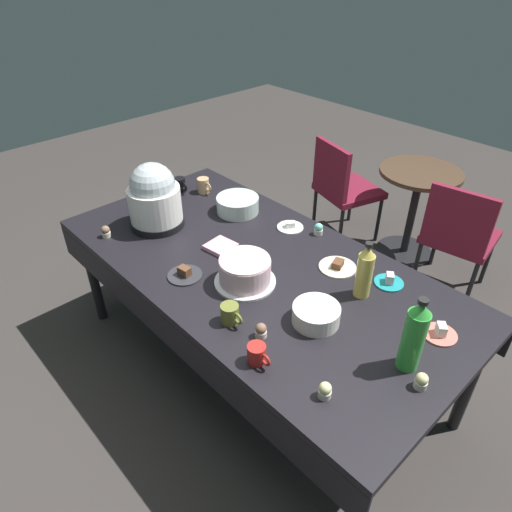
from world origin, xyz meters
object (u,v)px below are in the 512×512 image
cupcake_mint (318,229)px  dessert_plate_coral (440,333)px  dessert_plate_cream (338,266)px  potluck_table (256,274)px  glass_salad_bowl (238,204)px  cupcake_cocoa (261,331)px  cupcake_berry (325,390)px  soda_bottle_ginger_ale (365,271)px  soda_bottle_lime_soda (414,336)px  coffee_mug_tan (204,185)px  coffee_mug_black (180,185)px  coffee_mug_red (257,354)px  frosted_layer_cake (245,272)px  dessert_plate_teal (389,281)px  maroon_chair_left (342,185)px  coffee_mug_olive (230,314)px  cupcake_rose (106,232)px  maroon_chair_right (459,233)px  round_cafe_table (416,198)px  cupcake_lemon (421,381)px  slow_cooker (154,198)px  dessert_plate_white (290,227)px  dessert_plate_charcoal (185,274)px  ceramic_snack_bowl (316,314)px

cupcake_mint → dessert_plate_coral: bearing=-15.3°
dessert_plate_cream → dessert_plate_coral: 0.60m
potluck_table → dessert_plate_coral: (0.90, 0.21, 0.08)m
glass_salad_bowl → cupcake_cocoa: (0.86, -0.63, -0.02)m
cupcake_berry → soda_bottle_ginger_ale: (-0.26, 0.57, 0.10)m
soda_bottle_lime_soda → coffee_mug_tan: soda_bottle_lime_soda is taller
soda_bottle_lime_soda → potluck_table: bearing=177.9°
coffee_mug_black → coffee_mug_red: bearing=-24.4°
cupcake_berry → frosted_layer_cake: bearing=161.1°
potluck_table → dessert_plate_teal: size_ratio=15.55×
maroon_chair_left → coffee_mug_olive: bearing=-66.5°
cupcake_rose → maroon_chair_right: bearing=58.5°
dessert_plate_cream → round_cafe_table: (-0.36, 1.43, -0.26)m
potluck_table → cupcake_cocoa: size_ratio=32.59×
cupcake_lemon → cupcake_cocoa: size_ratio=1.00×
cupcake_mint → coffee_mug_red: size_ratio=0.59×
slow_cooker → dessert_plate_coral: slow_cooker is taller
round_cafe_table → cupcake_rose: bearing=-108.4°
dessert_plate_white → coffee_mug_red: 1.03m
frosted_layer_cake → slow_cooker: bearing=-179.4°
dessert_plate_cream → coffee_mug_black: bearing=-176.2°
cupcake_lemon → dessert_plate_charcoal: bearing=-168.4°
slow_cooker → coffee_mug_red: bearing=-14.4°
frosted_layer_cake → soda_bottle_lime_soda: soda_bottle_lime_soda is taller
round_cafe_table → slow_cooker: bearing=-108.5°
dessert_plate_coral → slow_cooker: bearing=-166.9°
glass_salad_bowl → maroon_chair_left: maroon_chair_left is taller
cupcake_mint → maroon_chair_left: maroon_chair_left is taller
dessert_plate_coral → cupcake_berry: (-0.13, -0.59, 0.02)m
cupcake_lemon → glass_salad_bowl: bearing=165.4°
dessert_plate_cream → coffee_mug_red: 0.74m
frosted_layer_cake → dessert_plate_teal: frosted_layer_cake is taller
ceramic_snack_bowl → soda_bottle_ginger_ale: (0.02, 0.30, 0.09)m
dessert_plate_charcoal → coffee_mug_tan: 0.90m
cupcake_rose → dessert_plate_coral: bearing=21.2°
dessert_plate_cream → coffee_mug_tan: (-1.12, 0.02, 0.04)m
frosted_layer_cake → cupcake_cocoa: (0.32, -0.20, -0.03)m
glass_salad_bowl → maroon_chair_left: 1.23m
dessert_plate_teal → maroon_chair_left: size_ratio=0.17×
soda_bottle_lime_soda → frosted_layer_cake: bearing=-172.3°
soda_bottle_lime_soda → maroon_chair_left: size_ratio=0.40×
coffee_mug_tan → cupcake_mint: bearing=10.2°
slow_cooker → coffee_mug_tan: (-0.15, 0.45, -0.13)m
coffee_mug_black → maroon_chair_right: maroon_chair_right is taller
slow_cooker → soda_bottle_ginger_ale: (1.18, 0.34, -0.04)m
cupcake_lemon → cupcake_berry: 0.36m
dessert_plate_coral → maroon_chair_left: maroon_chair_left is taller
maroon_chair_right → maroon_chair_left: bearing=179.9°
cupcake_rose → cupcake_mint: size_ratio=1.00×
ceramic_snack_bowl → dessert_plate_coral: (0.41, 0.32, -0.03)m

